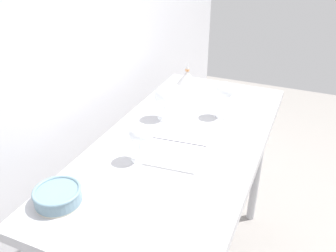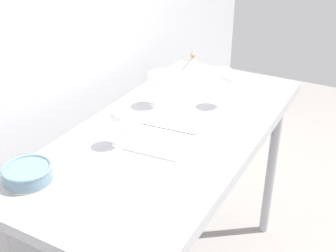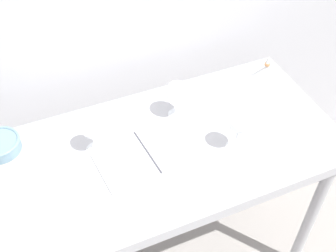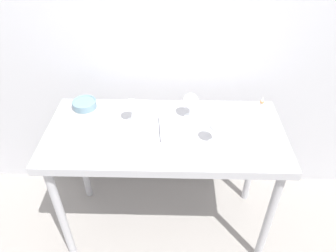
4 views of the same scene
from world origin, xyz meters
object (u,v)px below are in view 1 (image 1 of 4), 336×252
wine_glass_far_right (165,96)px  tasting_sheet_lower (212,100)px  wine_glass_far_left (139,135)px  tasting_bowl (58,195)px  tasting_sheet_upper (128,190)px  wine_glass_near_right (225,92)px  decanter_funnel (187,77)px  open_notebook (179,143)px

wine_glass_far_right → tasting_sheet_lower: wine_glass_far_right is taller
wine_glass_far_left → tasting_bowl: 0.36m
wine_glass_far_left → tasting_sheet_upper: (-0.18, -0.04, -0.11)m
wine_glass_near_right → tasting_sheet_lower: bearing=33.3°
tasting_sheet_upper → tasting_sheet_lower: size_ratio=0.89×
wine_glass_near_right → tasting_bowl: bearing=157.9°
wine_glass_far_left → decanter_funnel: 0.80m
open_notebook → tasting_sheet_upper: (-0.35, 0.05, -0.00)m
tasting_sheet_upper → tasting_sheet_lower: (0.81, -0.05, 0.00)m
open_notebook → tasting_bowl: (-0.49, 0.22, 0.03)m
open_notebook → tasting_bowl: bearing=150.2°
tasting_sheet_lower → tasting_sheet_upper: bearing=-179.3°
wine_glass_near_right → tasting_sheet_lower: wine_glass_near_right is taller
open_notebook → decanter_funnel: 0.66m
wine_glass_near_right → open_notebook: bearing=162.0°
tasting_bowl → wine_glass_near_right: bearing=-22.1°
wine_glass_far_right → wine_glass_near_right: bearing=-62.4°
wine_glass_far_right → open_notebook: size_ratio=0.42×
tasting_bowl → tasting_sheet_upper: bearing=-51.0°
wine_glass_near_right → tasting_sheet_lower: 0.22m
open_notebook → tasting_sheet_lower: 0.46m
wine_glass_near_right → tasting_sheet_lower: (0.15, 0.10, -0.12)m
wine_glass_far_right → tasting_bowl: size_ratio=1.06×
wine_glass_far_left → wine_glass_far_right: bearing=8.5°
wine_glass_near_right → wine_glass_far_left: 0.52m
wine_glass_near_right → wine_glass_far_right: (-0.13, 0.25, -0.01)m
wine_glass_near_right → decanter_funnel: (0.32, 0.30, -0.09)m
tasting_sheet_upper → decanter_funnel: 0.98m
wine_glass_far_right → tasting_bowl: bearing=173.3°
wine_glass_far_left → tasting_sheet_upper: wine_glass_far_left is taller
tasting_sheet_lower → decanter_funnel: 0.26m
open_notebook → decanter_funnel: (0.63, 0.20, 0.03)m
wine_glass_far_right → open_notebook: wine_glass_far_right is taller
decanter_funnel → wine_glass_far_left: bearing=-172.2°
tasting_sheet_lower → tasting_bowl: 0.98m
tasting_bowl → decanter_funnel: bearing=-1.2°
tasting_sheet_upper → wine_glass_near_right: bearing=-12.5°
tasting_sheet_lower → tasting_bowl: tasting_bowl is taller
wine_glass_near_right → wine_glass_far_right: 0.28m
open_notebook → tasting_bowl: 0.54m
wine_glass_near_right → tasting_bowl: (-0.80, 0.32, -0.10)m
tasting_sheet_upper → tasting_sheet_lower: 0.81m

